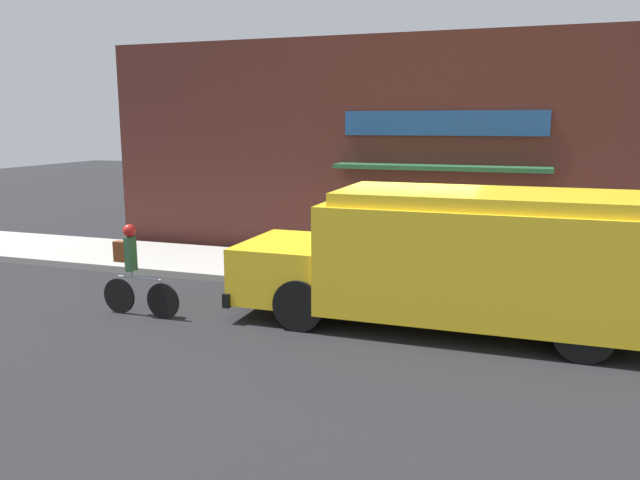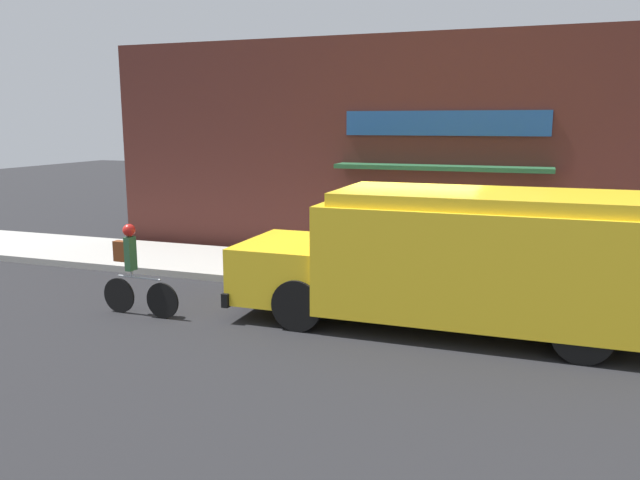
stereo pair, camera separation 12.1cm
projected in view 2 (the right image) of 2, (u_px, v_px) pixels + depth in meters
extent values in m
plane|color=#232326|center=(408.00, 300.00, 12.02)|extent=(70.00, 70.00, 0.00)
cube|color=#ADAAA3|center=(421.00, 279.00, 13.30)|extent=(28.00, 2.79, 0.15)
cube|color=#4C231E|center=(439.00, 151.00, 14.50)|extent=(17.35, 0.18, 5.39)
cube|color=#1E4C93|center=(444.00, 123.00, 14.24)|extent=(4.65, 0.05, 0.57)
cube|color=#235633|center=(440.00, 168.00, 14.14)|extent=(4.89, 0.67, 0.10)
cube|color=yellow|center=(491.00, 260.00, 10.03)|extent=(5.38, 2.34, 1.77)
cube|color=yellow|center=(291.00, 268.00, 11.24)|extent=(1.59, 2.14, 0.98)
cube|color=yellow|center=(494.00, 199.00, 9.85)|extent=(4.95, 2.15, 0.21)
cube|color=black|center=(253.00, 285.00, 11.55)|extent=(0.13, 2.27, 0.24)
cube|color=red|center=(416.00, 234.00, 11.80)|extent=(0.03, 0.44, 0.44)
cylinder|color=black|center=(335.00, 277.00, 12.06)|extent=(0.86, 0.26, 0.86)
cylinder|color=black|center=(298.00, 305.00, 10.20)|extent=(0.86, 0.26, 0.86)
cylinder|color=black|center=(575.00, 297.00, 10.66)|extent=(0.86, 0.26, 0.86)
cylinder|color=black|center=(583.00, 334.00, 8.81)|extent=(0.86, 0.26, 0.86)
cylinder|color=black|center=(162.00, 301.00, 10.82)|extent=(0.64, 0.06, 0.64)
cylinder|color=black|center=(119.00, 295.00, 11.15)|extent=(0.64, 0.06, 0.64)
cylinder|color=#999EA3|center=(139.00, 278.00, 10.92)|extent=(0.88, 0.06, 0.04)
cylinder|color=#999EA3|center=(132.00, 274.00, 10.97)|extent=(0.04, 0.04, 0.12)
cube|color=#2D5B38|center=(130.00, 254.00, 10.90)|extent=(0.13, 0.20, 0.60)
sphere|color=red|center=(129.00, 230.00, 10.82)|extent=(0.22, 0.22, 0.22)
cube|color=brown|center=(121.00, 251.00, 10.96)|extent=(0.26, 0.15, 0.36)
cylinder|color=slate|center=(360.00, 249.00, 13.82)|extent=(0.47, 0.47, 0.91)
cylinder|color=black|center=(360.00, 228.00, 13.73)|extent=(0.47, 0.47, 0.04)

